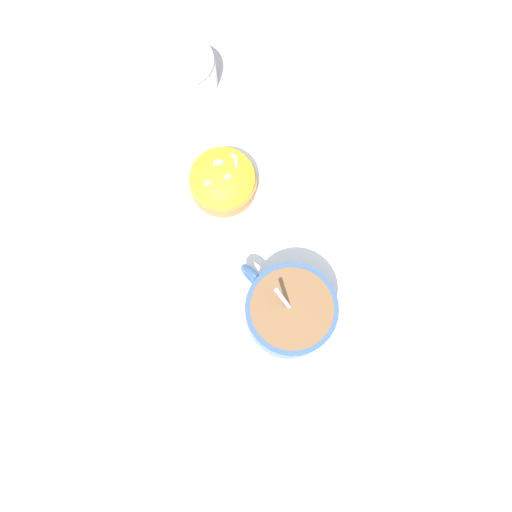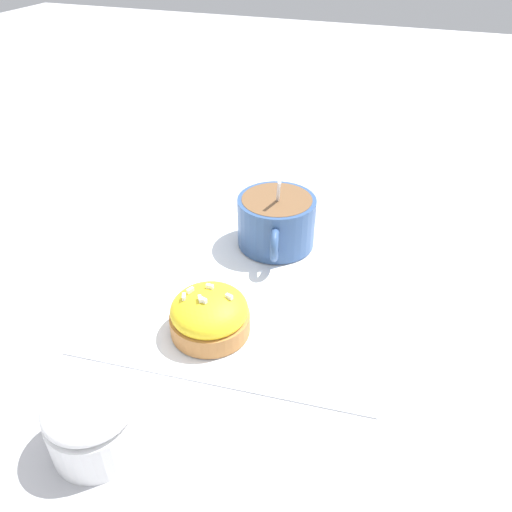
# 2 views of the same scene
# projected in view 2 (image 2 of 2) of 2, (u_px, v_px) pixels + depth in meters

# --- Properties ---
(ground_plane) EXTENTS (3.00, 3.00, 0.00)m
(ground_plane) POSITION_uv_depth(u_px,v_px,m) (252.00, 285.00, 0.55)
(ground_plane) COLOR #B2B2B7
(paper_napkin) EXTENTS (0.32, 0.32, 0.00)m
(paper_napkin) POSITION_uv_depth(u_px,v_px,m) (252.00, 284.00, 0.55)
(paper_napkin) COLOR white
(paper_napkin) RESTS_ON ground_plane
(coffee_cup) EXTENTS (0.12, 0.09, 0.09)m
(coffee_cup) POSITION_uv_depth(u_px,v_px,m) (278.00, 220.00, 0.60)
(coffee_cup) COLOR #335184
(coffee_cup) RESTS_ON paper_napkin
(frosted_pastry) EXTENTS (0.08, 0.08, 0.05)m
(frosted_pastry) POSITION_uv_depth(u_px,v_px,m) (210.00, 314.00, 0.48)
(frosted_pastry) COLOR #B2753D
(frosted_pastry) RESTS_ON paper_napkin
(sugar_bowl) EXTENTS (0.07, 0.07, 0.06)m
(sugar_bowl) POSITION_uv_depth(u_px,v_px,m) (93.00, 420.00, 0.37)
(sugar_bowl) COLOR white
(sugar_bowl) RESTS_ON ground_plane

